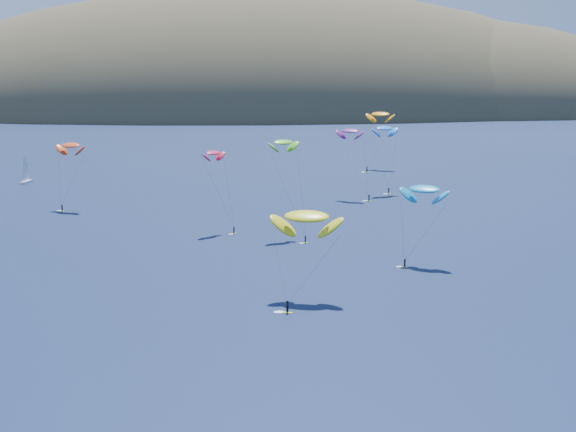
# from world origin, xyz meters

# --- Properties ---
(island) EXTENTS (730.00, 300.00, 210.00)m
(island) POSITION_xyz_m (39.40, 562.36, -10.74)
(island) COLOR #3D3526
(island) RESTS_ON ground
(sailboat) EXTENTS (7.90, 6.78, 9.62)m
(sailboat) POSITION_xyz_m (-72.77, 188.45, 0.86)
(sailboat) COLOR silver
(sailboat) RESTS_ON ground
(kitesurfer_1) EXTENTS (9.79, 9.25, 19.48)m
(kitesurfer_1) POSITION_xyz_m (-49.46, 141.66, 16.96)
(kitesurfer_1) COLOR yellow
(kitesurfer_1) RESTS_ON ground
(kitesurfer_2) EXTENTS (12.67, 13.49, 17.06)m
(kitesurfer_2) POSITION_xyz_m (4.57, 55.01, 13.80)
(kitesurfer_2) COLOR yellow
(kitesurfer_2) RESTS_ON ground
(kitesurfer_3) EXTENTS (8.78, 12.57, 23.26)m
(kitesurfer_3) POSITION_xyz_m (4.47, 103.86, 21.16)
(kitesurfer_3) COLOR yellow
(kitesurfer_3) RESTS_ON ground
(kitesurfer_4) EXTENTS (9.68, 7.34, 21.80)m
(kitesurfer_4) POSITION_xyz_m (38.99, 160.00, 19.31)
(kitesurfer_4) COLOR yellow
(kitesurfer_4) RESTS_ON ground
(kitesurfer_5) EXTENTS (10.25, 8.81, 17.26)m
(kitesurfer_5) POSITION_xyz_m (29.93, 76.28, 14.63)
(kitesurfer_5) COLOR yellow
(kitesurfer_5) RESTS_ON ground
(kitesurfer_6) EXTENTS (9.75, 11.19, 21.61)m
(kitesurfer_6) POSITION_xyz_m (27.40, 152.11, 19.30)
(kitesurfer_6) COLOR yellow
(kitesurfer_6) RESTS_ON ground
(kitesurfer_9) EXTENTS (8.33, 8.07, 20.02)m
(kitesurfer_9) POSITION_xyz_m (-11.26, 109.95, 18.20)
(kitesurfer_9) COLOR yellow
(kitesurfer_9) RESTS_ON ground
(kitesurfer_11) EXTENTS (13.29, 17.30, 22.69)m
(kitesurfer_11) POSITION_xyz_m (48.61, 215.02, 19.74)
(kitesurfer_11) COLOR yellow
(kitesurfer_11) RESTS_ON ground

